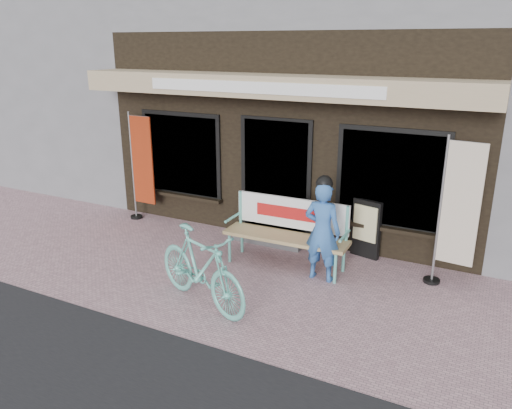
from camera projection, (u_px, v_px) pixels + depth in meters
The scene contains 9 objects.
ground at pixel (219, 281), 7.49m from camera, with size 70.00×70.00×0.00m, color #BA8E97.
storefront at pixel (335, 63), 10.77m from camera, with size 7.00×6.77×6.00m.
neighbor_left_near at pixel (67, 50), 14.82m from camera, with size 10.00×7.00×6.40m, color slate.
bench at pixel (288, 227), 7.88m from camera, with size 2.01×0.56×1.08m.
person at pixel (322, 230), 7.33m from camera, with size 0.56×0.38×1.62m.
bicycle at pixel (201, 268), 6.67m from camera, with size 0.51×1.81×1.09m, color #64C4B4.
nobori_red at pixel (141, 166), 9.75m from camera, with size 0.63×0.24×2.16m.
nobori_cream at pixel (456, 212), 6.99m from camera, with size 0.66×0.27×2.23m.
menu_stand at pixel (366, 228), 8.20m from camera, with size 0.50×0.21×0.98m.
Camera 1 is at (3.56, -5.78, 3.42)m, focal length 35.00 mm.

